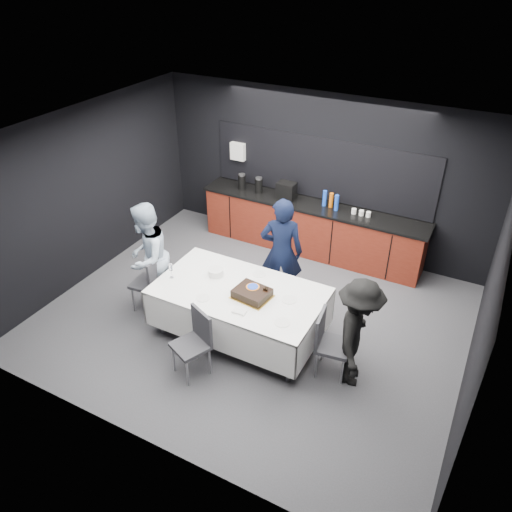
{
  "coord_description": "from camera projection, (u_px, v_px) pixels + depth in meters",
  "views": [
    {
      "loc": [
        2.78,
        -5.17,
        4.82
      ],
      "look_at": [
        0.0,
        0.1,
        1.05
      ],
      "focal_mm": 35.0,
      "sensor_mm": 36.0,
      "label": 1
    }
  ],
  "objects": [
    {
      "name": "fork_pile",
      "position": [
        239.0,
        311.0,
        6.4
      ],
      "size": [
        0.18,
        0.12,
        0.03
      ],
      "primitive_type": "cube",
      "rotation": [
        0.0,
        0.0,
        0.04
      ],
      "color": "white",
      "rests_on": "party_table"
    },
    {
      "name": "plate_stack",
      "position": [
        216.0,
        272.0,
        7.1
      ],
      "size": [
        0.22,
        0.22,
        0.1
      ],
      "primitive_type": "cylinder",
      "color": "white",
      "rests_on": "party_table"
    },
    {
      "name": "ground",
      "position": [
        253.0,
        318.0,
        7.54
      ],
      "size": [
        6.0,
        6.0,
        0.0
      ],
      "primitive_type": "plane",
      "color": "#47474C",
      "rests_on": "ground"
    },
    {
      "name": "loose_plate_right_b",
      "position": [
        282.0,
        323.0,
        6.23
      ],
      "size": [
        0.2,
        0.2,
        0.01
      ],
      "primitive_type": "cylinder",
      "color": "white",
      "rests_on": "party_table"
    },
    {
      "name": "chair_near",
      "position": [
        195.0,
        338.0,
        6.35
      ],
      "size": [
        0.55,
        0.55,
        0.92
      ],
      "color": "#323238",
      "rests_on": "ground"
    },
    {
      "name": "loose_plate_right_a",
      "position": [
        289.0,
        300.0,
        6.63
      ],
      "size": [
        0.21,
        0.21,
        0.01
      ],
      "primitive_type": "cylinder",
      "color": "white",
      "rests_on": "party_table"
    },
    {
      "name": "champagne_flute",
      "position": [
        171.0,
        268.0,
        6.99
      ],
      "size": [
        0.06,
        0.06,
        0.22
      ],
      "color": "white",
      "rests_on": "party_table"
    },
    {
      "name": "loose_plate_near",
      "position": [
        203.0,
        298.0,
        6.66
      ],
      "size": [
        0.19,
        0.19,
        0.01
      ],
      "primitive_type": "cylinder",
      "color": "white",
      "rests_on": "party_table"
    },
    {
      "name": "kitchenette",
      "position": [
        310.0,
        224.0,
        8.91
      ],
      "size": [
        4.1,
        0.64,
        2.05
      ],
      "color": "#5C190E",
      "rests_on": "ground"
    },
    {
      "name": "person_center",
      "position": [
        281.0,
        252.0,
        7.46
      ],
      "size": [
        0.75,
        0.62,
        1.76
      ],
      "primitive_type": "imported",
      "rotation": [
        0.0,
        0.0,
        3.51
      ],
      "color": "black",
      "rests_on": "ground"
    },
    {
      "name": "loose_plate_far",
      "position": [
        259.0,
        274.0,
        7.14
      ],
      "size": [
        0.19,
        0.19,
        0.01
      ],
      "primitive_type": "cylinder",
      "color": "white",
      "rests_on": "party_table"
    },
    {
      "name": "chair_left",
      "position": [
        151.0,
        280.0,
        7.45
      ],
      "size": [
        0.46,
        0.46,
        0.92
      ],
      "color": "#323238",
      "rests_on": "ground"
    },
    {
      "name": "cake_assembly",
      "position": [
        252.0,
        293.0,
        6.65
      ],
      "size": [
        0.53,
        0.45,
        0.16
      ],
      "color": "gold",
      "rests_on": "party_table"
    },
    {
      "name": "chair_right",
      "position": [
        328.0,
        339.0,
        6.34
      ],
      "size": [
        0.47,
        0.47,
        0.92
      ],
      "color": "#323238",
      "rests_on": "ground"
    },
    {
      "name": "person_left",
      "position": [
        147.0,
        257.0,
        7.39
      ],
      "size": [
        0.82,
        0.96,
        1.71
      ],
      "primitive_type": "imported",
      "rotation": [
        0.0,
        0.0,
        -1.34
      ],
      "color": "#A5B9D0",
      "rests_on": "ground"
    },
    {
      "name": "party_table",
      "position": [
        239.0,
        298.0,
        6.9
      ],
      "size": [
        2.32,
        1.32,
        0.78
      ],
      "color": "#99999E",
      "rests_on": "ground"
    },
    {
      "name": "person_right",
      "position": [
        357.0,
        333.0,
        6.1
      ],
      "size": [
        0.74,
        1.07,
        1.52
      ],
      "primitive_type": "imported",
      "rotation": [
        0.0,
        0.0,
        1.76
      ],
      "color": "black",
      "rests_on": "ground"
    },
    {
      "name": "room_shell",
      "position": [
        252.0,
        208.0,
        6.54
      ],
      "size": [
        6.04,
        5.04,
        2.82
      ],
      "color": "white",
      "rests_on": "ground"
    }
  ]
}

